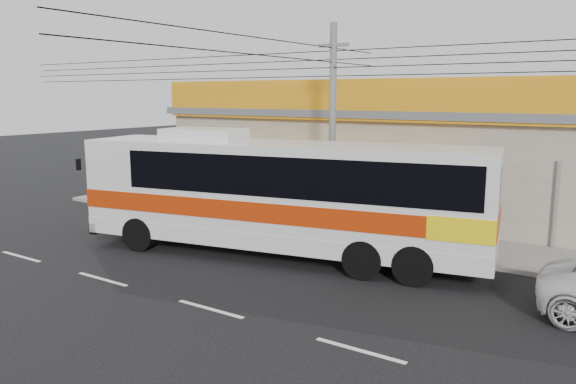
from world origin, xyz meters
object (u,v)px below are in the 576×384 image
at_px(coach_bus, 286,190).
at_px(motorbike_red, 181,201).
at_px(motorbike_dark, 112,187).
at_px(utility_pole, 333,62).

relative_size(coach_bus, motorbike_red, 6.69).
distance_m(motorbike_red, motorbike_dark, 5.57).
bearing_deg(motorbike_dark, utility_pole, -87.35).
height_order(coach_bus, utility_pole, utility_pole).
relative_size(coach_bus, utility_pole, 0.39).
bearing_deg(motorbike_red, utility_pole, -100.35).
xyz_separation_m(motorbike_red, motorbike_dark, (-5.50, 0.86, -0.03)).
bearing_deg(motorbike_dark, coach_bus, -100.33).
bearing_deg(motorbike_dark, motorbike_red, -94.30).
distance_m(coach_bus, utility_pole, 4.99).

